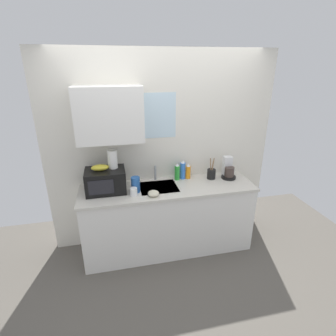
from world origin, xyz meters
name	(u,v)px	position (x,y,z in m)	size (l,w,h in m)	color
ground_plane	(196,327)	(0.00, -1.20, -0.01)	(5.32, 4.40, 0.02)	#59544C
kitchen_wall_assembly	(154,146)	(-0.11, 0.31, 1.34)	(2.92, 0.42, 2.50)	silver
counter_unit	(168,217)	(0.00, 0.00, 0.46)	(2.15, 0.63, 0.90)	white
sink_faucet	(155,173)	(-0.12, 0.24, 1.00)	(0.03, 0.03, 0.20)	#B2B5BA
microwave	(106,181)	(-0.74, 0.05, 1.04)	(0.46, 0.35, 0.27)	black
banana_bunch	(100,168)	(-0.79, 0.05, 1.20)	(0.20, 0.11, 0.07)	gold
paper_towel_roll	(113,159)	(-0.64, 0.10, 1.28)	(0.11, 0.11, 0.22)	white
coffee_maker	(228,170)	(0.84, 0.11, 1.00)	(0.19, 0.21, 0.28)	black
dish_soap_bottle_green	(177,172)	(0.16, 0.19, 1.01)	(0.07, 0.07, 0.23)	green
dish_soap_bottle_blue	(183,170)	(0.24, 0.21, 1.02)	(0.07, 0.07, 0.25)	blue
dish_soap_bottle_orange	(188,171)	(0.32, 0.20, 1.00)	(0.07, 0.07, 0.20)	orange
cereal_canister	(136,185)	(-0.40, -0.05, 0.99)	(0.10, 0.10, 0.19)	#2659A5
mug_white	(134,192)	(-0.44, -0.14, 0.95)	(0.08, 0.08, 0.10)	white
utensil_crock	(211,174)	(0.61, 0.12, 0.97)	(0.11, 0.11, 0.29)	black
small_bowl	(153,193)	(-0.22, -0.20, 0.93)	(0.13, 0.13, 0.07)	beige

